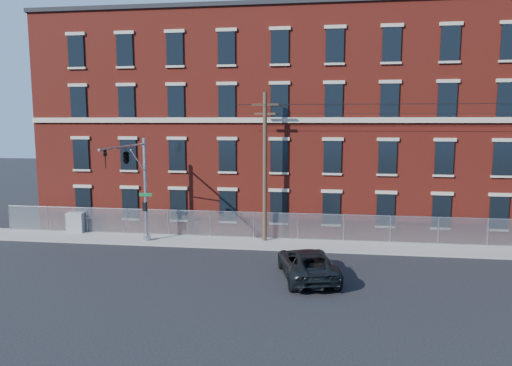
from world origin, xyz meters
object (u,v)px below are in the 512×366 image
at_px(utility_pole_near, 265,165).
at_px(pickup_truck, 307,263).
at_px(utility_cabinet, 75,222).
at_px(traffic_signal_mast, 131,167).

relative_size(utility_pole_near, pickup_truck, 1.78).
xyz_separation_m(utility_pole_near, utility_cabinet, (-14.04, 0.40, -4.48)).
bearing_deg(traffic_signal_mast, utility_cabinet, 147.68).
height_order(utility_pole_near, utility_cabinet, utility_pole_near).
xyz_separation_m(traffic_signal_mast, utility_cabinet, (-6.04, 3.82, -4.53)).
bearing_deg(utility_pole_near, traffic_signal_mast, -156.86).
relative_size(traffic_signal_mast, pickup_truck, 1.25).
distance_m(traffic_signal_mast, pickup_truck, 12.55).
relative_size(traffic_signal_mast, utility_pole_near, 0.70).
distance_m(utility_pole_near, pickup_truck, 8.93).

